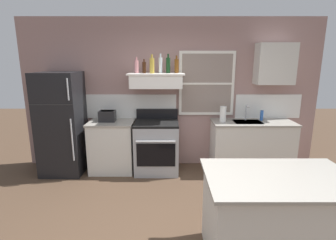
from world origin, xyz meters
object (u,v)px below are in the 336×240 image
(paper_towel_roll, at_px, (223,114))
(bottle_dark_green_wine, at_px, (168,65))
(bottle_champagne_gold_foil, at_px, (152,65))
(bottle_amber_wine, at_px, (177,66))
(bottle_brown_stout, at_px, (144,67))
(toaster, at_px, (107,116))
(kitchen_island, at_px, (276,219))
(bottle_rose_pink, at_px, (137,66))
(bottle_clear_tall, at_px, (161,65))
(dish_soap_bottle, at_px, (262,115))
(refrigerator, at_px, (62,124))
(stove_range, at_px, (157,146))

(paper_towel_roll, bearing_deg, bottle_dark_green_wine, 173.66)
(bottle_champagne_gold_foil, height_order, bottle_amber_wine, bottle_champagne_gold_foil)
(bottle_brown_stout, relative_size, bottle_dark_green_wine, 0.73)
(toaster, height_order, bottle_champagne_gold_foil, bottle_champagne_gold_foil)
(toaster, xyz_separation_m, kitchen_island, (2.12, -2.22, -0.55))
(toaster, relative_size, bottle_dark_green_wine, 0.92)
(bottle_brown_stout, bearing_deg, bottle_rose_pink, -159.08)
(bottle_clear_tall, xyz_separation_m, paper_towel_roll, (1.09, -0.09, -0.84))
(bottle_rose_pink, xyz_separation_m, bottle_dark_green_wine, (0.54, 0.05, 0.02))
(toaster, distance_m, bottle_brown_stout, 1.07)
(bottle_clear_tall, distance_m, kitchen_island, 2.95)
(bottle_dark_green_wine, relative_size, bottle_amber_wine, 1.09)
(bottle_clear_tall, height_order, dish_soap_bottle, bottle_clear_tall)
(refrigerator, xyz_separation_m, stove_range, (1.65, 0.02, -0.42))
(toaster, height_order, dish_soap_bottle, toaster)
(kitchen_island, bearing_deg, refrigerator, 143.58)
(bottle_clear_tall, xyz_separation_m, kitchen_island, (1.18, -2.29, -1.43))
(stove_range, relative_size, bottle_dark_green_wine, 3.36)
(bottle_rose_pink, xyz_separation_m, bottle_brown_stout, (0.12, 0.05, -0.01))
(refrigerator, xyz_separation_m, dish_soap_bottle, (3.53, 0.16, 0.11))
(bottle_amber_wine, height_order, kitchen_island, bottle_amber_wine)
(bottle_champagne_gold_foil, bearing_deg, bottle_amber_wine, 13.74)
(stove_range, height_order, dish_soap_bottle, same)
(bottle_dark_green_wine, bearing_deg, kitchen_island, -65.54)
(bottle_brown_stout, height_order, dish_soap_bottle, bottle_brown_stout)
(bottle_clear_tall, xyz_separation_m, bottle_amber_wine, (0.28, 0.02, -0.01))
(paper_towel_roll, bearing_deg, kitchen_island, -87.63)
(toaster, xyz_separation_m, bottle_brown_stout, (0.66, 0.09, 0.84))
(bottle_dark_green_wine, bearing_deg, dish_soap_bottle, -0.23)
(toaster, bearing_deg, refrigerator, -174.57)
(refrigerator, distance_m, bottle_clear_tall, 2.00)
(toaster, xyz_separation_m, bottle_rose_pink, (0.53, 0.04, 0.85))
(bottle_amber_wine, relative_size, paper_towel_roll, 1.10)
(bottle_clear_tall, height_order, bottle_amber_wine, bottle_clear_tall)
(toaster, bearing_deg, kitchen_island, -46.26)
(refrigerator, height_order, bottle_champagne_gold_foil, bottle_champagne_gold_foil)
(bottle_champagne_gold_foil, xyz_separation_m, bottle_amber_wine, (0.42, 0.10, -0.01))
(bottle_brown_stout, xyz_separation_m, bottle_champagne_gold_foil, (0.14, -0.09, 0.03))
(bottle_clear_tall, bearing_deg, bottle_brown_stout, 177.10)
(stove_range, height_order, bottle_amber_wine, bottle_amber_wine)
(bottle_brown_stout, relative_size, bottle_amber_wine, 0.80)
(bottle_clear_tall, bearing_deg, kitchen_island, -62.74)
(bottle_clear_tall, bearing_deg, dish_soap_bottle, 0.27)
(refrigerator, distance_m, kitchen_island, 3.63)
(toaster, xyz_separation_m, dish_soap_bottle, (2.75, 0.09, -0.01))
(refrigerator, distance_m, toaster, 0.80)
(stove_range, distance_m, paper_towel_roll, 1.30)
(bottle_brown_stout, distance_m, kitchen_island, 3.07)
(refrigerator, xyz_separation_m, kitchen_island, (2.90, -2.14, -0.43))
(bottle_brown_stout, xyz_separation_m, bottle_dark_green_wine, (0.41, 0.00, 0.04))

